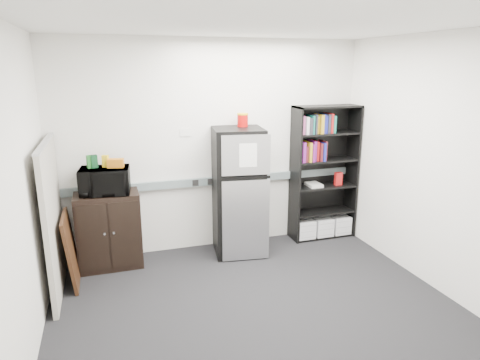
{
  "coord_description": "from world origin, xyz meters",
  "views": [
    {
      "loc": [
        -1.33,
        -3.54,
        2.35
      ],
      "look_at": [
        0.1,
        0.9,
        1.11
      ],
      "focal_mm": 32.0,
      "sensor_mm": 36.0,
      "label": 1
    }
  ],
  "objects_px": {
    "microwave": "(105,181)",
    "bookshelf": "(324,174)",
    "cabinet": "(109,230)",
    "refrigerator": "(238,192)",
    "cubicle_partition": "(53,218)"
  },
  "relations": [
    {
      "from": "refrigerator",
      "to": "cabinet",
      "type": "bearing_deg",
      "value": -175.04
    },
    {
      "from": "bookshelf",
      "to": "cabinet",
      "type": "bearing_deg",
      "value": -178.72
    },
    {
      "from": "cubicle_partition",
      "to": "microwave",
      "type": "distance_m",
      "value": 0.73
    },
    {
      "from": "bookshelf",
      "to": "refrigerator",
      "type": "height_order",
      "value": "bookshelf"
    },
    {
      "from": "cubicle_partition",
      "to": "cabinet",
      "type": "relative_size",
      "value": 1.76
    },
    {
      "from": "microwave",
      "to": "bookshelf",
      "type": "bearing_deg",
      "value": 8.0
    },
    {
      "from": "cubicle_partition",
      "to": "microwave",
      "type": "height_order",
      "value": "cubicle_partition"
    },
    {
      "from": "bookshelf",
      "to": "cubicle_partition",
      "type": "bearing_deg",
      "value": -171.94
    },
    {
      "from": "refrigerator",
      "to": "cubicle_partition",
      "type": "bearing_deg",
      "value": -163.13
    },
    {
      "from": "cubicle_partition",
      "to": "refrigerator",
      "type": "relative_size",
      "value": 1.0
    },
    {
      "from": "cubicle_partition",
      "to": "cabinet",
      "type": "xyz_separation_m",
      "value": [
        0.54,
        0.42,
        -0.35
      ]
    },
    {
      "from": "cabinet",
      "to": "refrigerator",
      "type": "height_order",
      "value": "refrigerator"
    },
    {
      "from": "cabinet",
      "to": "refrigerator",
      "type": "distance_m",
      "value": 1.64
    },
    {
      "from": "cabinet",
      "to": "microwave",
      "type": "xyz_separation_m",
      "value": [
        0.0,
        -0.02,
        0.61
      ]
    },
    {
      "from": "microwave",
      "to": "refrigerator",
      "type": "xyz_separation_m",
      "value": [
        1.6,
        -0.06,
        -0.26
      ]
    }
  ]
}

